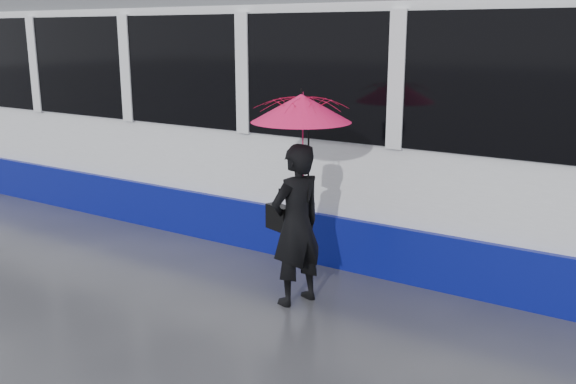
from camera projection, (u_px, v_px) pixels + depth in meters
The scene contains 6 objects.
ground at pixel (277, 305), 6.50m from camera, with size 90.00×90.00×0.00m, color #2F2F34.
rails at pixel (382, 239), 8.53m from camera, with size 34.00×1.51×0.02m.
tram at pixel (213, 104), 9.65m from camera, with size 26.00×2.56×3.35m.
woman at pixel (296, 225), 6.38m from camera, with size 0.60×0.39×1.65m, color black.
umbrella at pixel (301, 128), 6.12m from camera, with size 1.22×1.22×1.11m.
handbag at pixel (279, 217), 6.50m from camera, with size 0.32×0.21×0.43m.
Camera 1 is at (3.38, -4.99, 2.69)m, focal length 40.00 mm.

